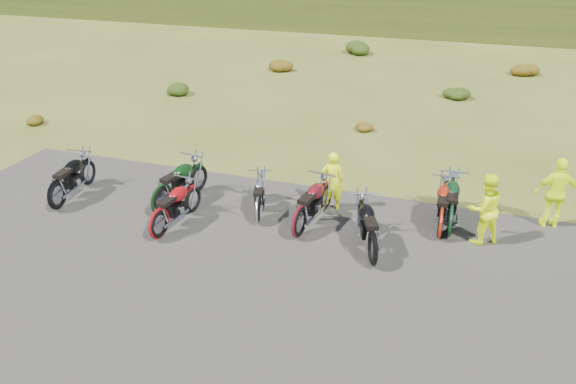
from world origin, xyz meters
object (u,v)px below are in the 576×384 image
(motorcycle_7, at_px, (448,237))
(motorcycle_3, at_px, (258,223))
(person_middle, at_px, (332,182))
(motorcycle_0, at_px, (60,209))

(motorcycle_7, bearing_deg, motorcycle_3, 97.15)
(motorcycle_7, xyz_separation_m, person_middle, (-3.02, 0.47, 0.79))
(person_middle, bearing_deg, motorcycle_3, 24.04)
(motorcycle_0, height_order, motorcycle_3, motorcycle_0)
(motorcycle_0, relative_size, person_middle, 1.42)
(motorcycle_3, relative_size, person_middle, 1.19)
(motorcycle_7, height_order, person_middle, person_middle)
(motorcycle_0, relative_size, motorcycle_7, 1.00)
(motorcycle_0, xyz_separation_m, motorcycle_3, (5.21, 0.98, 0.00))
(motorcycle_3, distance_m, motorcycle_7, 4.65)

